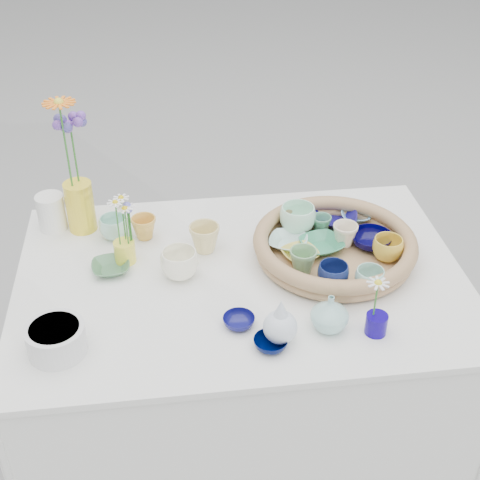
{
  "coord_description": "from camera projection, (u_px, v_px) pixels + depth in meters",
  "views": [
    {
      "loc": [
        -0.19,
        -1.49,
        1.91
      ],
      "look_at": [
        0.0,
        0.02,
        0.87
      ],
      "focal_mm": 50.0,
      "sensor_mm": 36.0,
      "label": 1
    }
  ],
  "objects": [
    {
      "name": "wicker_tray",
      "position": [
        334.0,
        246.0,
        1.93
      ],
      "size": [
        0.47,
        0.47,
        0.08
      ],
      "primitive_type": null,
      "color": "#9A6D4B",
      "rests_on": "display_table"
    },
    {
      "name": "gerbera",
      "position": [
        66.0,
        146.0,
        1.9
      ],
      "size": [
        0.12,
        0.12,
        0.28
      ],
      "primitive_type": null,
      "rotation": [
        0.0,
        0.0,
        0.08
      ],
      "color": "orange",
      "rests_on": "tall_vase_yellow"
    },
    {
      "name": "tray_ceramic_10",
      "position": [
        300.0,
        254.0,
        1.91
      ],
      "size": [
        0.13,
        0.13,
        0.02
      ],
      "primitive_type": "imported",
      "rotation": [
        0.0,
        0.0,
        0.34
      ],
      "color": "#D5C350",
      "rests_on": "wicker_tray"
    },
    {
      "name": "loose_ceramic_6",
      "position": [
        271.0,
        343.0,
        1.64
      ],
      "size": [
        0.09,
        0.09,
        0.03
      ],
      "primitive_type": "imported",
      "rotation": [
        0.0,
        0.0,
        0.0
      ],
      "color": "#000834",
      "rests_on": "display_table"
    },
    {
      "name": "tray_ceramic_12",
      "position": [
        321.0,
        224.0,
        2.02
      ],
      "size": [
        0.06,
        0.06,
        0.06
      ],
      "primitive_type": "imported",
      "rotation": [
        0.0,
        0.0,
        0.06
      ],
      "color": "#589979",
      "rests_on": "wicker_tray"
    },
    {
      "name": "loose_ceramic_4",
      "position": [
        239.0,
        321.0,
        1.7
      ],
      "size": [
        0.09,
        0.09,
        0.03
      ],
      "primitive_type": "imported",
      "rotation": [
        0.0,
        0.0,
        -0.13
      ],
      "color": "#0E0E54",
      "rests_on": "display_table"
    },
    {
      "name": "loose_ceramic_2",
      "position": [
        111.0,
        267.0,
        1.89
      ],
      "size": [
        0.12,
        0.12,
        0.03
      ],
      "primitive_type": "imported",
      "rotation": [
        0.0,
        0.0,
        0.11
      ],
      "color": "#47754E",
      "rests_on": "display_table"
    },
    {
      "name": "loose_ceramic_3",
      "position": [
        180.0,
        264.0,
        1.86
      ],
      "size": [
        0.12,
        0.12,
        0.08
      ],
      "primitive_type": "imported",
      "rotation": [
        0.0,
        0.0,
        -0.14
      ],
      "color": "white",
      "rests_on": "display_table"
    },
    {
      "name": "tray_ceramic_2",
      "position": [
        388.0,
        249.0,
        1.9
      ],
      "size": [
        0.11,
        0.11,
        0.07
      ],
      "primitive_type": "imported",
      "rotation": [
        0.0,
        0.0,
        -0.37
      ],
      "color": "gold",
      "rests_on": "wicker_tray"
    },
    {
      "name": "tray_ceramic_3",
      "position": [
        322.0,
        245.0,
        1.95
      ],
      "size": [
        0.15,
        0.15,
        0.03
      ],
      "primitive_type": "imported",
      "rotation": [
        0.0,
        0.0,
        0.32
      ],
      "color": "#378D65",
      "rests_on": "wicker_tray"
    },
    {
      "name": "ground",
      "position": [
        241.0,
        449.0,
        2.32
      ],
      "size": [
        80.0,
        80.0,
        0.0
      ],
      "primitive_type": "plane",
      "color": "gray"
    },
    {
      "name": "tray_ceramic_1",
      "position": [
        371.0,
        240.0,
        1.96
      ],
      "size": [
        0.14,
        0.14,
        0.04
      ],
      "primitive_type": "imported",
      "rotation": [
        0.0,
        0.0,
        0.17
      ],
      "color": "#030034",
      "rests_on": "wicker_tray"
    },
    {
      "name": "tray_ceramic_9",
      "position": [
        333.0,
        275.0,
        1.8
      ],
      "size": [
        0.1,
        0.1,
        0.07
      ],
      "primitive_type": "imported",
      "rotation": [
        0.0,
        0.0,
        -0.14
      ],
      "color": "#101C51",
      "rests_on": "wicker_tray"
    },
    {
      "name": "tall_vase_yellow",
      "position": [
        80.0,
        207.0,
        2.03
      ],
      "size": [
        0.09,
        0.09,
        0.16
      ],
      "primitive_type": "cylinder",
      "rotation": [
        0.0,
        0.0,
        0.04
      ],
      "color": "yellow",
      "rests_on": "display_table"
    },
    {
      "name": "white_pitcher",
      "position": [
        51.0,
        212.0,
        2.05
      ],
      "size": [
        0.14,
        0.13,
        0.11
      ],
      "primitive_type": null,
      "rotation": [
        0.0,
        0.0,
        -0.43
      ],
      "color": "white",
      "rests_on": "display_table"
    },
    {
      "name": "loose_ceramic_0",
      "position": [
        144.0,
        228.0,
        2.02
      ],
      "size": [
        0.09,
        0.09,
        0.07
      ],
      "primitive_type": "imported",
      "rotation": [
        0.0,
        0.0,
        0.17
      ],
      "color": "gold",
      "rests_on": "display_table"
    },
    {
      "name": "tray_ceramic_5",
      "position": [
        288.0,
        243.0,
        1.96
      ],
      "size": [
        0.15,
        0.15,
        0.03
      ],
      "primitive_type": "imported",
      "rotation": [
        0.0,
        0.0,
        -0.42
      ],
      "color": "silver",
      "rests_on": "wicker_tray"
    },
    {
      "name": "tray_ceramic_7",
      "position": [
        345.0,
        235.0,
        1.96
      ],
      "size": [
        0.09,
        0.09,
        0.07
      ],
      "primitive_type": "imported",
      "rotation": [
        0.0,
        0.0,
        -0.22
      ],
      "color": "#F2E1C4",
      "rests_on": "wicker_tray"
    },
    {
      "name": "tray_ceramic_11",
      "position": [
        370.0,
        280.0,
        1.79
      ],
      "size": [
        0.1,
        0.1,
        0.06
      ],
      "primitive_type": "imported",
      "rotation": [
        0.0,
        0.0,
        -0.37
      ],
      "color": "#98D5C4",
      "rests_on": "wicker_tray"
    },
    {
      "name": "tray_ceramic_6",
      "position": [
        298.0,
        219.0,
        2.01
      ],
      "size": [
        0.12,
        0.12,
        0.09
      ],
      "primitive_type": "imported",
      "rotation": [
        0.0,
        0.0,
        0.09
      ],
      "color": "#B9F4D3",
      "rests_on": "wicker_tray"
    },
    {
      "name": "daisy_posy",
      "position": [
        123.0,
        220.0,
        1.87
      ],
      "size": [
        0.08,
        0.08,
        0.14
      ],
      "primitive_type": null,
      "rotation": [
        0.0,
        0.0,
        -0.08
      ],
      "color": "white",
      "rests_on": "daisy_cup"
    },
    {
      "name": "tray_ceramic_8",
      "position": [
        356.0,
        215.0,
        2.09
      ],
      "size": [
        0.1,
        0.1,
        0.02
      ],
      "primitive_type": "imported",
      "rotation": [
        0.0,
        0.0,
        -0.14
      ],
      "color": "#77BEEE",
      "rests_on": "wicker_tray"
    },
    {
      "name": "display_table",
      "position": [
        241.0,
        449.0,
        2.32
      ],
      "size": [
        1.26,
        0.86,
        0.77
      ],
      "primitive_type": null,
      "color": "silver",
      "rests_on": "ground"
    },
    {
      "name": "tray_ceramic_0",
      "position": [
        333.0,
        217.0,
        2.07
      ],
      "size": [
        0.18,
        0.18,
        0.04
      ],
      "primitive_type": "imported",
      "rotation": [
        0.0,
        0.0,
        -0.21
      ],
      "color": "#130E55",
      "rests_on": "wicker_tray"
    },
    {
      "name": "bud_vase_paleblue",
      "position": [
        280.0,
        320.0,
        1.63
      ],
      "size": [
        0.1,
        0.1,
        0.13
      ],
      "primitive_type": null,
      "rotation": [
        0.0,
        0.0,
        -0.13
      ],
      "color": "silver",
      "rests_on": "display_table"
    },
    {
      "name": "hydrangea",
      "position": [
        75.0,
        154.0,
        1.95
      ],
      "size": [
        0.07,
        0.07,
        0.26
      ],
      "primitive_type": null,
      "rotation": [
        0.0,
        0.0,
        -0.02
      ],
      "color": "#4C4498",
      "rests_on": "tall_vase_yellow"
    },
    {
      "name": "tray_ceramic_4",
      "position": [
        303.0,
        261.0,
        1.85
      ],
      "size": [
        0.09,
        0.09,
        0.07
      ],
      "primitive_type": "imported",
      "rotation": [
        0.0,
        0.0,
        -0.16
      ],
      "color": "#72A56F",
      "rests_on": "wicker_tray"
    },
    {
      "name": "bud_vase_cobalt",
      "position": [
        376.0,
        324.0,
        1.67
      ],
      "size": [
        0.07,
        0.07,
        0.06
      ],
      "primitive_type": "cylinder",
      "rotation": [
        0.0,
        0.0,
        -0.35
      ],
      "color": "#100174",
      "rests_on": "display_table"
    },
    {
      "name": "single_daisy",
      "position": [
        376.0,
        299.0,
        1.63
      ],
      "size": [
        0.08,
        0.08,
        0.12
      ],
      "primitive_type": null,
      "rotation": [
        0.0,
        0.0,
        0.24
      ],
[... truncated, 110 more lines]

